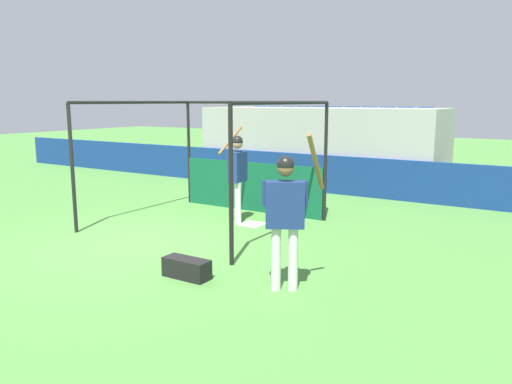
# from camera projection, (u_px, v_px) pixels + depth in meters

# --- Properties ---
(ground_plane) EXTENTS (60.00, 60.00, 0.00)m
(ground_plane) POSITION_uv_depth(u_px,v_px,m) (136.00, 244.00, 8.74)
(ground_plane) COLOR #477F38
(outfield_wall) EXTENTS (24.00, 0.12, 1.03)m
(outfield_wall) POSITION_uv_depth(u_px,v_px,m) (301.00, 172.00, 13.94)
(outfield_wall) COLOR navy
(outfield_wall) RESTS_ON ground
(bleacher_section) EXTENTS (7.05, 2.40, 2.31)m
(bleacher_section) POSITION_uv_depth(u_px,v_px,m) (321.00, 146.00, 14.87)
(bleacher_section) COLOR #9E9E99
(bleacher_section) RESTS_ON ground
(batting_cage) EXTENTS (3.69, 3.46, 2.47)m
(batting_cage) POSITION_uv_depth(u_px,v_px,m) (236.00, 167.00, 10.70)
(batting_cage) COLOR black
(batting_cage) RESTS_ON ground
(home_plate) EXTENTS (0.44, 0.44, 0.02)m
(home_plate) POSITION_uv_depth(u_px,v_px,m) (252.00, 224.00, 10.12)
(home_plate) COLOR white
(home_plate) RESTS_ON ground
(player_batter) EXTENTS (0.54, 0.90, 1.95)m
(player_batter) POSITION_uv_depth(u_px,v_px,m) (237.00, 170.00, 10.12)
(player_batter) COLOR silver
(player_batter) RESTS_ON ground
(player_waiting) EXTENTS (0.68, 0.68, 2.09)m
(player_waiting) POSITION_uv_depth(u_px,v_px,m) (286.00, 210.00, 6.43)
(player_waiting) COLOR silver
(player_waiting) RESTS_ON ground
(equipment_bag) EXTENTS (0.70, 0.28, 0.28)m
(equipment_bag) POSITION_uv_depth(u_px,v_px,m) (187.00, 268.00, 7.06)
(equipment_bag) COLOR black
(equipment_bag) RESTS_ON ground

